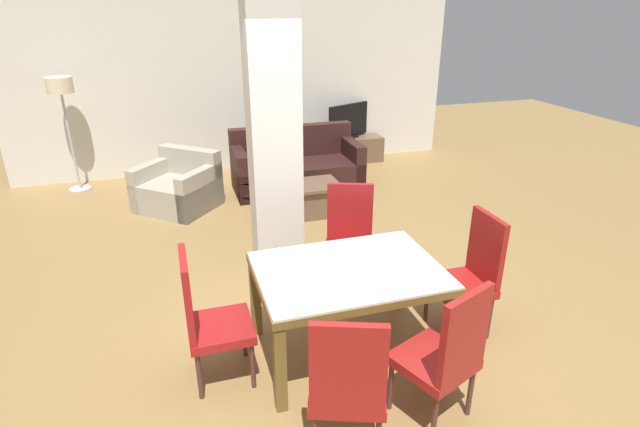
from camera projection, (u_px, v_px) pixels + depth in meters
ground_plane at (347, 350)px, 4.08m from camera, size 18.00×18.00×0.00m
back_wall at (240, 87)px, 8.08m from camera, size 7.20×0.09×2.70m
divider_pillar at (274, 150)px, 4.67m from camera, size 0.46×0.36×2.70m
dining_table at (348, 287)px, 3.85m from camera, size 1.41×1.01×0.76m
dining_chair_head_right at (471, 271)px, 4.16m from camera, size 0.46×0.46×1.05m
dining_chair_head_left at (207, 316)px, 3.57m from camera, size 0.46×0.46×1.05m
dining_chair_near_left at (348, 382)px, 2.95m from camera, size 0.59×0.59×1.05m
dining_chair_near_right at (446, 353)px, 3.20m from camera, size 0.60×0.60×1.05m
dining_chair_far_right at (349, 237)px, 4.77m from camera, size 0.59×0.59×1.05m
sofa at (296, 169)px, 7.51m from camera, size 1.88×0.86×0.90m
armchair at (179, 189)px, 6.80m from camera, size 1.26×1.25×0.77m
coffee_table at (312, 198)px, 6.62m from camera, size 0.72×0.59×0.42m
bottle at (299, 173)px, 6.62m from camera, size 0.08×0.08×0.27m
tv_stand at (348, 150)px, 8.76m from camera, size 1.22×0.40×0.43m
tv_screen at (348, 122)px, 8.56m from camera, size 0.81×0.40×0.59m
floor_lamp at (62, 96)px, 7.00m from camera, size 0.35×0.35×1.66m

